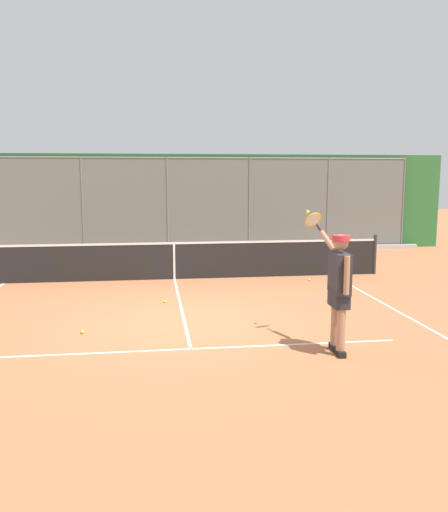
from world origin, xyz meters
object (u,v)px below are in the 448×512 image
at_px(tennis_ball_mid_court, 165,301).
at_px(tennis_player, 339,283).
at_px(tennis_ball_by_sideline, 309,280).
at_px(tennis_ball_near_net, 82,332).

bearing_deg(tennis_ball_mid_court, tennis_player, 125.21).
height_order(tennis_player, tennis_ball_by_sideline, tennis_player).
bearing_deg(tennis_ball_near_net, tennis_player, 159.01).
height_order(tennis_ball_by_sideline, tennis_ball_mid_court, same).
distance_m(tennis_player, tennis_ball_near_net, 4.36).
bearing_deg(tennis_ball_near_net, tennis_ball_mid_court, -125.71).
xyz_separation_m(tennis_player, tennis_ball_mid_court, (2.50, -3.54, -1.04)).
height_order(tennis_player, tennis_ball_mid_court, tennis_player).
distance_m(tennis_player, tennis_ball_mid_court, 4.46).
xyz_separation_m(tennis_player, tennis_ball_near_net, (3.95, -1.52, -1.04)).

